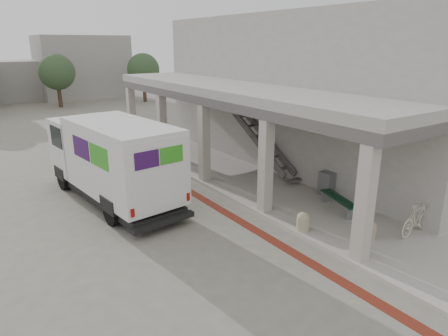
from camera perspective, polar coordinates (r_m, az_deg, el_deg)
ground at (r=12.69m, az=-0.19°, el=-9.38°), size 120.00×120.00×0.00m
bike_lane_stripe at (r=14.70m, az=-1.32°, el=-5.46°), size 0.35×40.00×0.01m
sidewalk at (r=15.06m, az=12.58°, el=-5.10°), size 4.40×28.00×0.12m
transit_building at (r=19.28m, az=9.35°, el=10.28°), size 7.60×17.00×7.00m
tree_mid at (r=40.34m, az=-22.77°, el=12.49°), size 3.20×3.20×4.80m
tree_right at (r=41.80m, az=-11.45°, el=13.59°), size 3.20×3.20×4.80m
fedex_truck at (r=15.26m, az=-15.81°, el=1.32°), size 3.02×7.50×3.12m
bench at (r=14.53m, az=16.11°, el=-4.60°), size 0.97×1.95×0.45m
bollard_near at (r=12.80m, az=20.12°, el=-8.29°), size 0.37×0.37×0.56m
bollard_far at (r=12.78m, az=11.24°, el=-7.44°), size 0.40×0.40×0.60m
utility_cabinet at (r=15.76m, az=14.47°, el=-2.18°), size 0.44×0.57×0.93m
bicycle_cream at (r=13.56m, az=25.83°, el=-6.53°), size 1.69×0.59×1.00m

